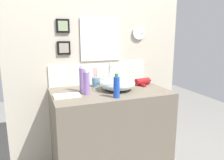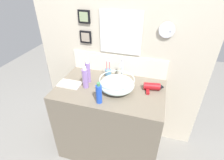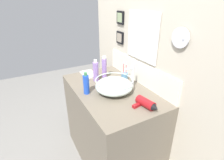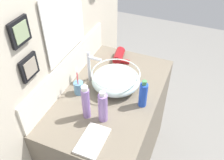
{
  "view_description": "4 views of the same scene",
  "coord_description": "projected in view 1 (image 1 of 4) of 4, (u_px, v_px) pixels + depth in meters",
  "views": [
    {
      "loc": [
        -0.69,
        -1.86,
        1.41
      ],
      "look_at": [
        0.02,
        0.0,
        0.98
      ],
      "focal_mm": 35.0,
      "sensor_mm": 36.0,
      "label": 1
    },
    {
      "loc": [
        0.42,
        -1.36,
        1.87
      ],
      "look_at": [
        0.02,
        0.0,
        0.98
      ],
      "focal_mm": 28.0,
      "sensor_mm": 36.0,
      "label": 2
    },
    {
      "loc": [
        1.29,
        -0.7,
        1.66
      ],
      "look_at": [
        0.02,
        0.0,
        0.98
      ],
      "focal_mm": 28.0,
      "sensor_mm": 36.0,
      "label": 3
    },
    {
      "loc": [
        -1.16,
        -0.49,
        2.06
      ],
      "look_at": [
        0.02,
        0.0,
        0.98
      ],
      "focal_mm": 40.0,
      "sensor_mm": 36.0,
      "label": 4
    }
  ],
  "objects": [
    {
      "name": "lotion_bottle",
      "position": [
        82.0,
        79.0,
        1.99
      ],
      "size": [
        0.05,
        0.05,
        0.24
      ],
      "color": "#8C6BB2",
      "rests_on": "vanity_counter"
    },
    {
      "name": "hair_drier",
      "position": [
        144.0,
        82.0,
        2.28
      ],
      "size": [
        0.21,
        0.15,
        0.07
      ],
      "color": "maroon",
      "rests_on": "vanity_counter"
    },
    {
      "name": "toothbrush_cup",
      "position": [
        95.0,
        82.0,
        2.2
      ],
      "size": [
        0.07,
        0.07,
        0.21
      ],
      "color": "#598CB2",
      "rests_on": "vanity_counter"
    },
    {
      "name": "back_panel",
      "position": [
        98.0,
        50.0,
        2.3
      ],
      "size": [
        1.88,
        0.1,
        2.47
      ],
      "color": "beige",
      "rests_on": "ground"
    },
    {
      "name": "glass_bowl_sink",
      "position": [
        117.0,
        83.0,
        2.06
      ],
      "size": [
        0.34,
        0.34,
        0.13
      ],
      "color": "silver",
      "rests_on": "vanity_counter"
    },
    {
      "name": "vanity_counter",
      "position": [
        110.0,
        133.0,
        2.15
      ],
      "size": [
        1.08,
        0.65,
        0.88
      ],
      "primitive_type": "cube",
      "color": "#6B6051",
      "rests_on": "ground"
    },
    {
      "name": "hand_towel",
      "position": [
        67.0,
        96.0,
        1.86
      ],
      "size": [
        0.23,
        0.14,
        0.02
      ],
      "primitive_type": "cube",
      "color": "silver",
      "rests_on": "vanity_counter"
    },
    {
      "name": "shampoo_bottle",
      "position": [
        117.0,
        87.0,
        1.81
      ],
      "size": [
        0.05,
        0.05,
        0.21
      ],
      "color": "blue",
      "rests_on": "vanity_counter"
    },
    {
      "name": "faucet",
      "position": [
        110.0,
        72.0,
        2.22
      ],
      "size": [
        0.02,
        0.11,
        0.24
      ],
      "color": "silver",
      "rests_on": "vanity_counter"
    },
    {
      "name": "soap_dispenser",
      "position": [
        86.0,
        83.0,
        1.91
      ],
      "size": [
        0.06,
        0.06,
        0.23
      ],
      "color": "#8C6BB2",
      "rests_on": "vanity_counter"
    }
  ]
}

